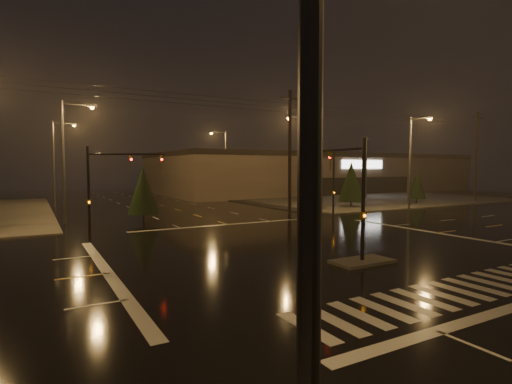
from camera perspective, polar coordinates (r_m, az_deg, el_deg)
ground at (r=23.14m, az=7.93°, el=-7.98°), size 140.00×140.00×0.00m
sidewalk_ne at (r=65.14m, az=12.93°, el=-0.61°), size 36.00×36.00×0.12m
median_island at (r=20.17m, az=14.93°, el=-9.55°), size 3.00×1.60×0.15m
crosswalk at (r=17.09m, az=27.01°, el=-12.42°), size 15.00×2.60×0.01m
stop_bar_far at (r=32.45m, az=-3.97°, el=-4.65°), size 16.00×0.50×0.01m
parking_lot at (r=67.22m, az=17.23°, el=-0.58°), size 50.00×24.00×0.08m
retail_building at (r=80.48m, az=7.93°, el=2.89°), size 60.20×28.30×7.20m
signal_mast_median at (r=20.35m, az=13.27°, el=1.05°), size 0.25×4.59×6.00m
signal_mast_ne at (r=36.54m, az=10.19°, el=2.17°), size 4.84×1.86×6.00m
signal_mast_nw at (r=28.49m, az=-20.75°, el=1.66°), size 4.84×1.86×6.00m
streetlight_0 at (r=4.17m, az=11.53°, el=20.57°), size 2.77×0.32×10.00m
streetlight_1 at (r=36.14m, az=-25.36°, el=5.07°), size 2.77×0.32×10.00m
streetlight_2 at (r=52.10m, az=-26.62°, el=4.44°), size 2.77×0.32×10.00m
streetlight_3 at (r=42.22m, az=6.90°, el=5.09°), size 2.77×0.32×10.00m
streetlight_4 at (r=59.52m, az=-4.61°, el=4.62°), size 2.77×0.32×10.00m
streetlight_6 at (r=46.21m, az=21.45°, el=4.73°), size 0.32×2.77×10.00m
utility_pole_1 at (r=38.76m, az=4.85°, el=5.74°), size 2.20×0.32×12.00m
utility_pole_2 at (r=60.90m, az=28.96°, el=4.48°), size 2.20×0.32×12.00m
conifer_0 at (r=44.24m, az=7.93°, el=0.81°), size 2.39×2.39×4.43m
conifer_1 at (r=47.54m, az=13.44°, el=1.46°), size 2.95×2.95×5.31m
conifer_2 at (r=54.57m, az=22.01°, el=0.96°), size 2.24×2.24×4.20m
conifer_3 at (r=35.07m, az=-15.83°, el=0.27°), size 2.57×2.57×4.72m
car_parked at (r=67.27m, az=13.07°, el=0.08°), size 1.82×4.34×1.47m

